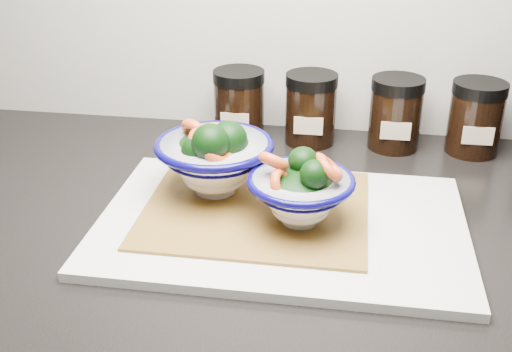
% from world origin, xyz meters
% --- Properties ---
extents(countertop, '(3.50, 0.60, 0.04)m').
position_xyz_m(countertop, '(0.00, 1.45, 0.88)').
color(countertop, black).
rests_on(countertop, cabinet).
extents(cutting_board, '(0.45, 0.30, 0.01)m').
position_xyz_m(cutting_board, '(-0.15, 1.41, 0.91)').
color(cutting_board, silver).
rests_on(cutting_board, countertop).
extents(bamboo_mat, '(0.28, 0.24, 0.00)m').
position_xyz_m(bamboo_mat, '(-0.19, 1.43, 0.91)').
color(bamboo_mat, '#AA8233').
rests_on(bamboo_mat, cutting_board).
extents(bowl_left, '(0.16, 0.16, 0.11)m').
position_xyz_m(bowl_left, '(-0.25, 1.47, 0.97)').
color(bowl_left, white).
rests_on(bowl_left, bamboo_mat).
extents(bowl_right, '(0.13, 0.13, 0.10)m').
position_xyz_m(bowl_right, '(-0.13, 1.41, 0.96)').
color(bowl_right, white).
rests_on(bowl_right, bamboo_mat).
extents(spice_jar_a, '(0.08, 0.08, 0.11)m').
position_xyz_m(spice_jar_a, '(-0.25, 1.69, 0.96)').
color(spice_jar_a, black).
rests_on(spice_jar_a, countertop).
extents(spice_jar_b, '(0.08, 0.08, 0.11)m').
position_xyz_m(spice_jar_b, '(-0.14, 1.69, 0.96)').
color(spice_jar_b, black).
rests_on(spice_jar_b, countertop).
extents(spice_jar_c, '(0.08, 0.08, 0.11)m').
position_xyz_m(spice_jar_c, '(-0.01, 1.69, 0.96)').
color(spice_jar_c, black).
rests_on(spice_jar_c, countertop).
extents(spice_jar_d, '(0.08, 0.08, 0.11)m').
position_xyz_m(spice_jar_d, '(0.11, 1.69, 0.96)').
color(spice_jar_d, black).
rests_on(spice_jar_d, countertop).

